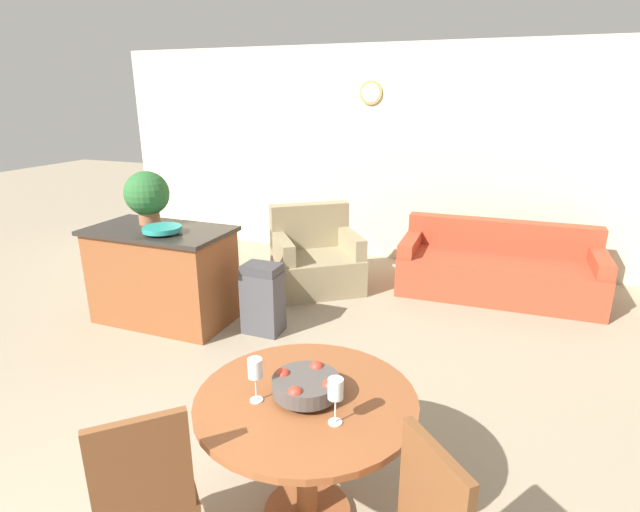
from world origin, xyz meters
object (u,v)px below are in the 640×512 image
(wine_glass_left, at_px, (255,370))
(couch, at_px, (498,270))
(fruit_bowl, at_px, (306,385))
(potted_plant, at_px, (147,195))
(dining_chair_near_left, at_px, (144,488))
(kitchen_island, at_px, (163,275))
(teal_bowl, at_px, (162,229))
(trash_bin, at_px, (263,299))
(armchair, at_px, (316,261))
(dining_table, at_px, (307,426))
(wine_glass_right, at_px, (336,391))

(wine_glass_left, height_order, couch, wine_glass_left)
(fruit_bowl, bearing_deg, wine_glass_left, -152.26)
(potted_plant, height_order, couch, potted_plant)
(dining_chair_near_left, distance_m, fruit_bowl, 0.82)
(fruit_bowl, xyz_separation_m, kitchen_island, (-2.21, 1.72, -0.33))
(kitchen_island, distance_m, teal_bowl, 0.54)
(wine_glass_left, relative_size, trash_bin, 0.34)
(couch, bearing_deg, fruit_bowl, -103.47)
(couch, height_order, armchair, armchair)
(dining_table, height_order, couch, couch)
(kitchen_island, xyz_separation_m, teal_bowl, (0.15, -0.13, 0.50))
(wine_glass_left, distance_m, teal_bowl, 2.52)
(dining_chair_near_left, distance_m, wine_glass_left, 0.67)
(teal_bowl, distance_m, couch, 3.55)
(dining_table, height_order, kitchen_island, kitchen_island)
(kitchen_island, distance_m, couch, 3.54)
(wine_glass_left, distance_m, potted_plant, 2.96)
(dining_chair_near_left, bearing_deg, fruit_bowl, 5.53)
(potted_plant, bearing_deg, teal_bowl, -36.47)
(dining_chair_near_left, relative_size, kitchen_island, 0.71)
(fruit_bowl, xyz_separation_m, armchair, (-1.17, 3.06, -0.49))
(dining_chair_near_left, height_order, trash_bin, dining_chair_near_left)
(fruit_bowl, xyz_separation_m, wine_glass_left, (-0.21, -0.11, 0.10))
(dining_chair_near_left, height_order, fruit_bowl, dining_chair_near_left)
(fruit_bowl, bearing_deg, couch, 78.04)
(couch, bearing_deg, teal_bowl, -145.90)
(teal_bowl, height_order, armchair, teal_bowl)
(trash_bin, bearing_deg, dining_chair_near_left, -73.82)
(wine_glass_right, relative_size, potted_plant, 0.44)
(wine_glass_left, relative_size, armchair, 0.18)
(kitchen_island, distance_m, trash_bin, 1.03)
(wine_glass_right, xyz_separation_m, trash_bin, (-1.40, 1.96, -0.56))
(dining_table, xyz_separation_m, couch, (0.77, 3.62, -0.29))
(wine_glass_left, bearing_deg, kitchen_island, 137.57)
(wine_glass_left, relative_size, wine_glass_right, 1.00)
(fruit_bowl, relative_size, armchair, 0.27)
(dining_table, distance_m, kitchen_island, 2.80)
(wine_glass_right, relative_size, teal_bowl, 0.65)
(dining_chair_near_left, distance_m, armchair, 3.72)
(wine_glass_right, xyz_separation_m, couch, (0.57, 3.75, -0.62))
(dining_table, height_order, fruit_bowl, fruit_bowl)
(armchair, bearing_deg, trash_bin, -128.14)
(wine_glass_left, relative_size, kitchen_island, 0.17)
(fruit_bowl, relative_size, kitchen_island, 0.24)
(trash_bin, bearing_deg, wine_glass_left, -62.92)
(couch, bearing_deg, wine_glass_left, -106.20)
(couch, bearing_deg, trash_bin, -139.24)
(kitchen_island, relative_size, armchair, 1.09)
(wine_glass_left, xyz_separation_m, trash_bin, (-0.99, 1.94, -0.56))
(dining_chair_near_left, xyz_separation_m, kitchen_island, (-1.71, 2.31, -0.06))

